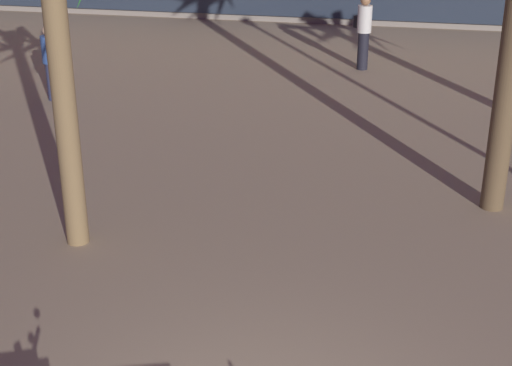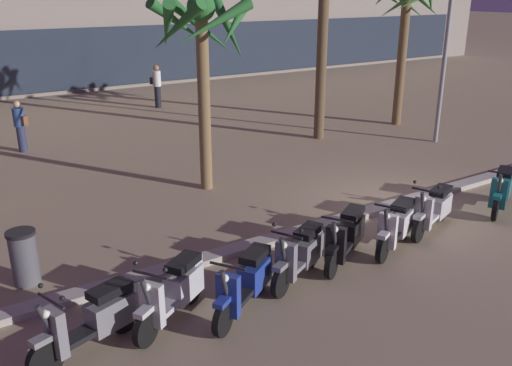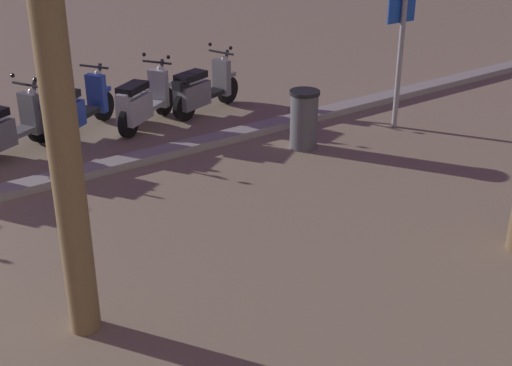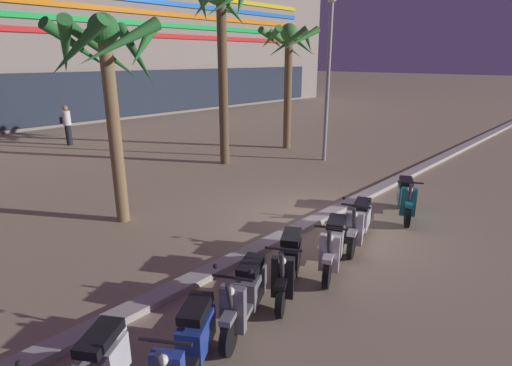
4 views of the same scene
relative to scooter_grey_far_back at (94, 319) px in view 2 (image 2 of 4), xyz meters
name	(u,v)px [view 2 (image 2 of 4)]	position (x,y,z in m)	size (l,w,h in m)	color
ground_plane	(399,206)	(7.45, 1.39, -0.45)	(200.00, 200.00, 0.00)	#9E896B
curb_strip	(399,203)	(7.45, 1.40, -0.39)	(60.00, 0.36, 0.12)	#ADA89E
scooter_grey_far_back	(94,319)	(0.00, 0.00, 0.00)	(1.71, 0.80, 1.17)	black
scooter_silver_mid_front	(175,291)	(1.23, 0.07, 0.01)	(1.53, 1.05, 1.17)	black
scooter_blue_gap_after_mid	(247,281)	(2.29, -0.26, 0.00)	(1.60, 1.11, 1.04)	black
scooter_grey_mid_rear	(301,254)	(3.56, 0.02, 0.00)	(1.58, 0.91, 1.17)	black
scooter_black_lead_nearest	(347,235)	(4.70, 0.14, 0.00)	(1.65, 1.05, 1.04)	black
scooter_white_mid_centre	(397,225)	(5.81, -0.03, 0.00)	(1.62, 0.90, 1.04)	black
scooter_silver_last_in_row	(434,209)	(7.10, 0.15, -0.01)	(1.76, 0.85, 1.17)	black
scooter_teal_second_in_line	(502,189)	(9.27, 0.08, 0.00)	(1.67, 0.97, 1.04)	black
palm_tree_by_mall_entrance	(201,41)	(4.30, 4.87, 3.13)	(2.43, 2.44, 4.63)	olive
palm_tree_near_sign	(406,13)	(13.41, 7.12, 3.45)	(2.49, 2.45, 5.07)	brown
pedestrian_window_shopping	(20,125)	(1.14, 10.79, 0.37)	(0.38, 0.45, 1.56)	#2D3351
pedestrian_strolling_near_curb	(157,85)	(7.25, 14.67, 0.49)	(0.44, 0.41, 1.76)	black
litter_bin	(24,257)	(-0.44, 2.39, 0.03)	(0.48, 0.48, 0.95)	#56565B
street_lamp	(448,25)	(12.65, 4.69, 3.20)	(0.36, 0.36, 5.90)	#939399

